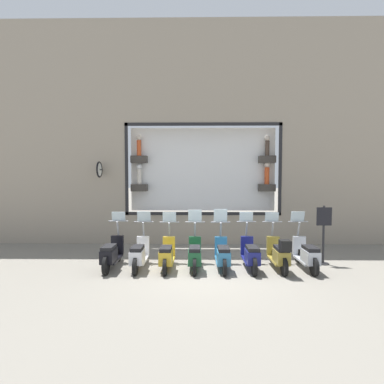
# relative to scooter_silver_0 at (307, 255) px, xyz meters

# --- Properties ---
(ground_plane) EXTENTS (120.00, 120.00, 0.00)m
(ground_plane) POSITION_rel_scooter_silver_0_xyz_m (-0.23, 2.89, -0.43)
(ground_plane) COLOR gray
(building_facade) EXTENTS (1.23, 36.00, 8.68)m
(building_facade) POSITION_rel_scooter_silver_0_xyz_m (3.37, 2.89, 4.00)
(building_facade) COLOR gray
(building_facade) RESTS_ON ground_plane
(scooter_silver_0) EXTENTS (1.80, 0.61, 1.58)m
(scooter_silver_0) POSITION_rel_scooter_silver_0_xyz_m (0.00, 0.00, 0.00)
(scooter_silver_0) COLOR black
(scooter_silver_0) RESTS_ON ground_plane
(scooter_olive_1) EXTENTS (1.80, 0.61, 1.54)m
(scooter_olive_1) POSITION_rel_scooter_silver_0_xyz_m (-0.06, 0.80, 0.04)
(scooter_olive_1) COLOR black
(scooter_olive_1) RESTS_ON ground_plane
(scooter_navy_2) EXTENTS (1.80, 0.60, 1.56)m
(scooter_navy_2) POSITION_rel_scooter_silver_0_xyz_m (-0.00, 1.60, -0.00)
(scooter_navy_2) COLOR black
(scooter_navy_2) RESTS_ON ground_plane
(scooter_teal_3) EXTENTS (1.79, 0.60, 1.65)m
(scooter_teal_3) POSITION_rel_scooter_silver_0_xyz_m (-0.00, 2.40, -0.01)
(scooter_teal_3) COLOR black
(scooter_teal_3) RESTS_ON ground_plane
(scooter_green_4) EXTENTS (1.79, 0.60, 1.63)m
(scooter_green_4) POSITION_rel_scooter_silver_0_xyz_m (-0.00, 3.20, -0.01)
(scooter_green_4) COLOR black
(scooter_green_4) RESTS_ON ground_plane
(scooter_yellow_5) EXTENTS (1.79, 0.60, 1.54)m
(scooter_yellow_5) POSITION_rel_scooter_silver_0_xyz_m (-0.00, 4.00, -0.02)
(scooter_yellow_5) COLOR black
(scooter_yellow_5) RESTS_ON ground_plane
(scooter_white_6) EXTENTS (1.80, 0.61, 1.57)m
(scooter_white_6) POSITION_rel_scooter_silver_0_xyz_m (-0.00, 4.80, -0.01)
(scooter_white_6) COLOR black
(scooter_white_6) RESTS_ON ground_plane
(scooter_black_7) EXTENTS (1.80, 0.61, 1.56)m
(scooter_black_7) POSITION_rel_scooter_silver_0_xyz_m (0.00, 5.59, 0.00)
(scooter_black_7) COLOR black
(scooter_black_7) RESTS_ON ground_plane
(shop_sign_post) EXTENTS (0.36, 0.45, 1.78)m
(shop_sign_post) POSITION_rel_scooter_silver_0_xyz_m (0.56, -0.71, 0.54)
(shop_sign_post) COLOR #232326
(shop_sign_post) RESTS_ON ground_plane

